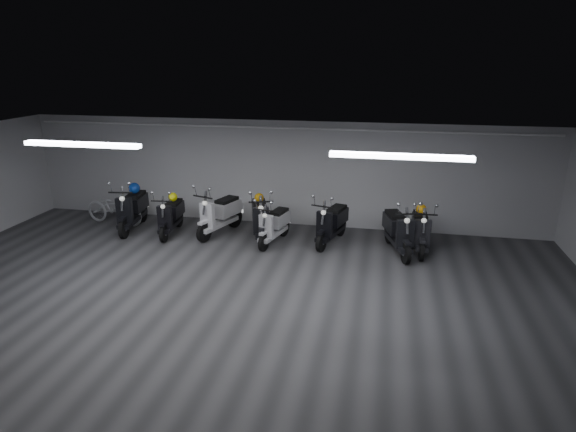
% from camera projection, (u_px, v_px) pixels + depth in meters
% --- Properties ---
extents(floor, '(14.00, 10.00, 0.01)m').
position_uv_depth(floor, '(219.00, 312.00, 8.68)').
color(floor, '#313133').
rests_on(floor, ground).
extents(ceiling, '(14.00, 10.00, 0.01)m').
position_uv_depth(ceiling, '(212.00, 157.00, 7.81)').
color(ceiling, gray).
rests_on(ceiling, ground).
extents(back_wall, '(14.00, 0.01, 2.80)m').
position_uv_depth(back_wall, '(279.00, 173.00, 12.91)').
color(back_wall, '#A8A8AB').
rests_on(back_wall, ground).
extents(fluor_strip_left, '(2.40, 0.18, 0.08)m').
position_uv_depth(fluor_strip_left, '(82.00, 144.00, 9.33)').
color(fluor_strip_left, white).
rests_on(fluor_strip_left, ceiling).
extents(fluor_strip_right, '(2.40, 0.18, 0.08)m').
position_uv_depth(fluor_strip_right, '(400.00, 156.00, 8.20)').
color(fluor_strip_right, white).
rests_on(fluor_strip_right, ceiling).
extents(conduit, '(13.60, 0.05, 0.05)m').
position_uv_depth(conduit, '(278.00, 128.00, 12.45)').
color(conduit, white).
rests_on(conduit, back_wall).
extents(scooter_0, '(0.92, 2.05, 1.47)m').
position_uv_depth(scooter_0, '(132.00, 203.00, 12.60)').
color(scooter_0, black).
rests_on(scooter_0, floor).
extents(scooter_1, '(0.74, 1.79, 1.29)m').
position_uv_depth(scooter_1, '(170.00, 210.00, 12.31)').
color(scooter_1, black).
rests_on(scooter_1, floor).
extents(scooter_2, '(1.21, 2.01, 1.42)m').
position_uv_depth(scooter_2, '(219.00, 208.00, 12.28)').
color(scooter_2, silver).
rests_on(scooter_2, floor).
extents(scooter_3, '(1.18, 2.01, 1.42)m').
position_uv_depth(scooter_3, '(260.00, 212.00, 11.95)').
color(scooter_3, black).
rests_on(scooter_3, floor).
extents(scooter_6, '(0.93, 1.75, 1.24)m').
position_uv_depth(scooter_6, '(274.00, 219.00, 11.70)').
color(scooter_6, '#B7B6BB').
rests_on(scooter_6, floor).
extents(scooter_7, '(1.09, 1.93, 1.36)m').
position_uv_depth(scooter_7, '(332.00, 217.00, 11.67)').
color(scooter_7, black).
rests_on(scooter_7, floor).
extents(scooter_8, '(1.14, 2.00, 1.41)m').
position_uv_depth(scooter_8, '(399.00, 224.00, 11.09)').
color(scooter_8, black).
rests_on(scooter_8, floor).
extents(scooter_9, '(0.64, 1.82, 1.35)m').
position_uv_depth(scooter_9, '(421.00, 224.00, 11.21)').
color(scooter_9, black).
rests_on(scooter_9, floor).
extents(bicycle, '(1.83, 0.90, 1.13)m').
position_uv_depth(bicycle, '(114.00, 204.00, 13.11)').
color(bicycle, silver).
rests_on(bicycle, floor).
extents(helmet_0, '(0.24, 0.24, 0.24)m').
position_uv_depth(helmet_0, '(259.00, 198.00, 12.11)').
color(helmet_0, '#C0810B').
rests_on(helmet_0, scooter_3).
extents(helmet_1, '(0.29, 0.29, 0.29)m').
position_uv_depth(helmet_1, '(134.00, 188.00, 12.76)').
color(helmet_1, navy).
rests_on(helmet_1, scooter_0).
extents(helmet_2, '(0.24, 0.24, 0.24)m').
position_uv_depth(helmet_2, '(173.00, 197.00, 12.46)').
color(helmet_2, yellow).
rests_on(helmet_2, scooter_1).
extents(helmet_3, '(0.24, 0.24, 0.24)m').
position_uv_depth(helmet_3, '(421.00, 209.00, 11.35)').
color(helmet_3, orange).
rests_on(helmet_3, scooter_9).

